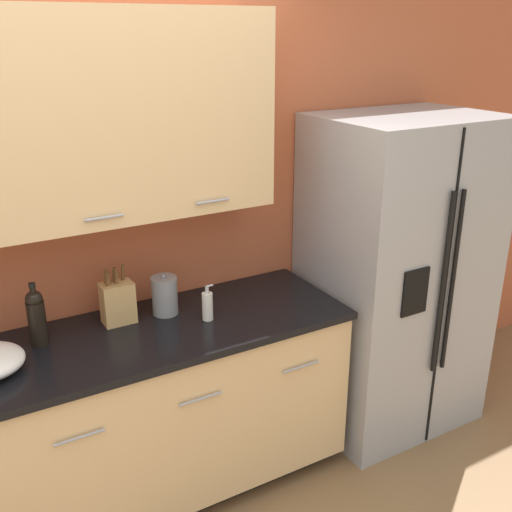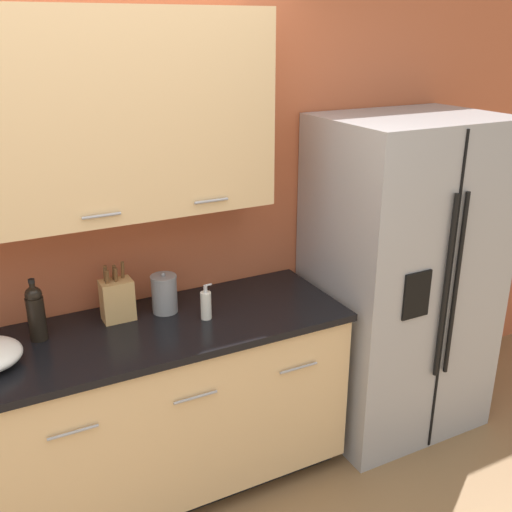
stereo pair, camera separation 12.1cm
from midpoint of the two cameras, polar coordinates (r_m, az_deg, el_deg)
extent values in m
cube|color=#BC5B38|center=(2.87, -18.60, 1.71)|extent=(10.00, 0.05, 2.60)
cube|color=#E0B77F|center=(2.60, -14.86, 12.58)|extent=(1.63, 0.32, 0.86)
cylinder|color=#99999E|center=(2.52, -13.17, 3.75)|extent=(0.16, 0.01, 0.01)
cylinder|color=#99999E|center=(2.67, -2.98, 5.26)|extent=(0.16, 0.01, 0.01)
cube|color=black|center=(3.27, -11.25, -20.63)|extent=(2.12, 0.54, 0.09)
cube|color=#E0B77F|center=(2.96, -11.63, -14.72)|extent=(2.16, 0.62, 0.79)
cube|color=black|center=(2.74, -12.19, -7.82)|extent=(2.18, 0.64, 0.03)
cylinder|color=#99999E|center=(2.54, -15.67, -15.89)|extent=(0.20, 0.01, 0.01)
cylinder|color=#99999E|center=(2.65, -4.44, -13.29)|extent=(0.20, 0.01, 0.01)
cylinder|color=#99999E|center=(2.86, 5.31, -10.58)|extent=(0.20, 0.01, 0.01)
cube|color=#9E9EA0|center=(3.43, 14.54, -2.10)|extent=(0.93, 0.70, 1.78)
cube|color=black|center=(3.20, 18.74, -4.28)|extent=(0.01, 0.01, 1.74)
cylinder|color=black|center=(3.13, 18.65, -3.03)|extent=(0.02, 0.02, 0.98)
cylinder|color=black|center=(3.18, 19.54, -2.78)|extent=(0.02, 0.02, 0.98)
cube|color=black|center=(3.02, 16.17, -3.61)|extent=(0.16, 0.01, 0.24)
cube|color=tan|center=(2.83, -11.89, -4.15)|extent=(0.15, 0.10, 0.20)
cylinder|color=brown|center=(2.78, -12.97, -1.64)|extent=(0.02, 0.03, 0.08)
cylinder|color=brown|center=(2.76, -12.79, -1.97)|extent=(0.02, 0.03, 0.07)
cylinder|color=brown|center=(2.79, -12.17, -1.54)|extent=(0.02, 0.03, 0.07)
cylinder|color=brown|center=(2.77, -12.00, -1.78)|extent=(0.02, 0.03, 0.07)
cylinder|color=brown|center=(2.80, -11.40, -1.30)|extent=(0.02, 0.03, 0.08)
cylinder|color=black|center=(2.75, -18.98, -5.66)|extent=(0.08, 0.08, 0.20)
sphere|color=black|center=(2.70, -19.26, -3.51)|extent=(0.07, 0.07, 0.07)
cylinder|color=black|center=(2.69, -19.31, -3.11)|extent=(0.02, 0.02, 0.07)
cylinder|color=black|center=(2.68, -19.42, -2.27)|extent=(0.03, 0.03, 0.02)
cylinder|color=silver|center=(2.80, -3.56, -4.73)|extent=(0.05, 0.05, 0.13)
cylinder|color=#B2B2B5|center=(2.76, -3.59, -3.16)|extent=(0.02, 0.02, 0.04)
cylinder|color=#B2B2B5|center=(2.76, -3.32, -2.77)|extent=(0.03, 0.01, 0.01)
cylinder|color=gray|center=(2.88, -7.53, -3.70)|extent=(0.12, 0.12, 0.17)
cylinder|color=gray|center=(2.84, -7.62, -2.01)|extent=(0.12, 0.12, 0.01)
sphere|color=gray|center=(2.84, -7.63, -1.78)|extent=(0.02, 0.02, 0.02)
camera|label=1|loc=(0.06, -88.80, 0.46)|focal=42.00mm
camera|label=2|loc=(0.06, 91.20, -0.46)|focal=42.00mm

